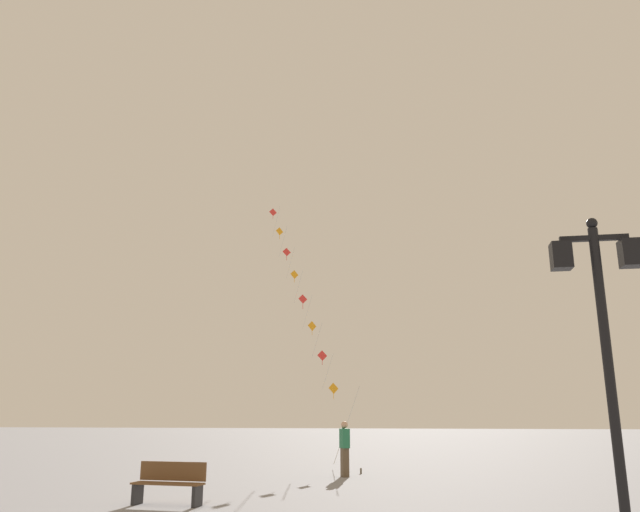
# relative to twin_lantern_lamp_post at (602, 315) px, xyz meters

# --- Properties ---
(ground_plane) EXTENTS (160.00, 160.00, 0.00)m
(ground_plane) POSITION_rel_twin_lantern_lamp_post_xyz_m (-2.82, 11.95, -3.26)
(ground_plane) COLOR gray
(twin_lantern_lamp_post) EXTENTS (1.24, 0.28, 4.71)m
(twin_lantern_lamp_post) POSITION_rel_twin_lantern_lamp_post_xyz_m (0.00, 0.00, 0.00)
(twin_lantern_lamp_post) COLOR black
(twin_lantern_lamp_post) RESTS_ON ground_plane
(kite_train) EXTENTS (5.37, 7.84, 12.29)m
(kite_train) POSITION_rel_twin_lantern_lamp_post_xyz_m (-7.60, 16.72, 3.36)
(kite_train) COLOR brown
(kite_train) RESTS_ON ground_plane
(kite_flyer) EXTENTS (0.41, 0.62, 1.71)m
(kite_flyer) POSITION_rel_twin_lantern_lamp_post_xyz_m (-5.19, 11.29, -2.36)
(kite_flyer) COLOR brown
(kite_flyer) RESTS_ON ground_plane
(park_bench) EXTENTS (1.64, 0.60, 0.89)m
(park_bench) POSITION_rel_twin_lantern_lamp_post_xyz_m (-8.15, 4.28, -2.81)
(park_bench) COLOR brown
(park_bench) RESTS_ON ground_plane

